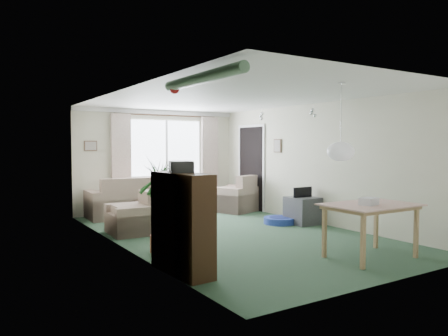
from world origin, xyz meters
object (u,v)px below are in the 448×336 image
tv_cube (303,210)px  coffee_table (157,210)px  bookshelf (182,223)px  pet_bed (280,220)px  sofa (129,197)px  dining_table (370,232)px  houseplant (159,206)px  armchair_left (132,213)px  armchair_corner (234,193)px

tv_cube → coffee_table: bearing=137.6°
bookshelf → pet_bed: bearing=28.3°
coffee_table → sofa: bearing=123.4°
dining_table → bookshelf: bearing=163.9°
sofa → houseplant: 3.38m
bookshelf → sofa: bearing=74.5°
armchair_left → bookshelf: bearing=-5.0°
armchair_left → bookshelf: size_ratio=0.68×
coffee_table → houseplant: bearing=-112.9°
coffee_table → armchair_left: bearing=-130.0°
coffee_table → houseplant: size_ratio=0.64×
sofa → armchair_left: bearing=75.1°
armchair_corner → coffee_table: bearing=-18.8°
bookshelf → coffee_table: bearing=67.1°
sofa → coffee_table: bearing=126.6°
armchair_corner → bookshelf: (-3.32, -3.84, 0.19)m
armchair_left → dining_table: bearing=35.6°
armchair_corner → armchair_left: bearing=2.2°
houseplant → coffee_table: bearing=67.1°
armchair_corner → houseplant: size_ratio=0.70×
bookshelf → dining_table: 2.66m
pet_bed → tv_cube: bearing=-34.0°
sofa → tv_cube: bearing=137.4°
armchair_left → tv_cube: size_ratio=1.42×
houseplant → pet_bed: bearing=16.2°
pet_bed → houseplant: bearing=-163.8°
sofa → coffee_table: sofa is taller
sofa → tv_cube: size_ratio=2.98×
armchair_corner → coffee_table: (-1.99, -0.04, -0.23)m
bookshelf → armchair_left: bearing=78.9°
sofa → pet_bed: 3.33m
bookshelf → tv_cube: (3.54, 1.73, -0.35)m
sofa → pet_bed: bearing=135.8°
bookshelf → tv_cube: 3.95m
armchair_corner → bookshelf: bearing=29.2°
dining_table → armchair_corner: bearing=80.4°
armchair_left → pet_bed: (2.83, -0.64, -0.31)m
sofa → dining_table: 5.40m
armchair_corner → coffee_table: armchair_corner is taller
armchair_corner → houseplant: bearing=21.1°
dining_table → tv_cube: bearing=67.9°
houseplant → tv_cube: 3.43m
coffee_table → tv_cube: 3.03m
armchair_corner → dining_table: armchair_corner is taller
dining_table → pet_bed: 2.80m
tv_cube → pet_bed: bearing=146.8°
sofa → coffee_table: 0.77m
bookshelf → pet_bed: size_ratio=1.93×
houseplant → armchair_left: bearing=84.3°
armchair_corner → dining_table: 4.64m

